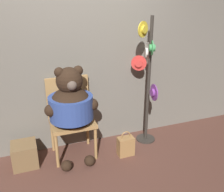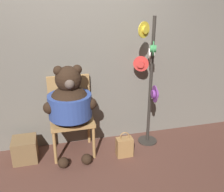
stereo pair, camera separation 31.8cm
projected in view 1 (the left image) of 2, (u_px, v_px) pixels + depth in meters
The scene contains 7 objects.
ground_plane at pixel (94, 171), 3.09m from camera, with size 14.00×14.00×0.00m, color brown.
wall_back at pixel (75, 70), 3.35m from camera, with size 8.00×0.10×2.21m.
chair at pixel (71, 114), 3.30m from camera, with size 0.56×0.46×1.05m.
teddy_bear at pixel (71, 105), 3.08m from camera, with size 0.66×0.59×1.26m.
hat_display_rack at pixel (147, 77), 3.42m from camera, with size 0.40×0.62×1.80m.
handbag_on_ground at pixel (126, 146), 3.37m from camera, with size 0.22×0.13×0.36m.
wooden_crate at pixel (25, 155), 3.16m from camera, with size 0.31×0.31×0.31m.
Camera 1 is at (-0.67, -2.45, 2.00)m, focal length 40.00 mm.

